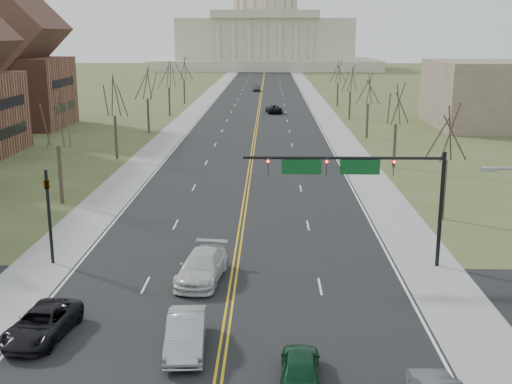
{
  "coord_description": "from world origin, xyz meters",
  "views": [
    {
      "loc": [
        2.09,
        -24.23,
        13.99
      ],
      "look_at": [
        1.13,
        20.29,
        3.0
      ],
      "focal_mm": 45.0,
      "sensor_mm": 36.0,
      "label": 1
    }
  ],
  "objects_px": {
    "car_sb_outer_lead": "(42,324)",
    "car_far_nb": "(274,109)",
    "car_sb_inner_lead": "(186,333)",
    "car_nb_inner_lead": "(300,366)",
    "signal_left": "(48,206)",
    "car_sb_inner_second": "(202,267)",
    "signal_mast": "(359,175)",
    "car_far_sb": "(256,88)"
  },
  "relations": [
    {
      "from": "car_far_nb",
      "to": "car_far_sb",
      "type": "xyz_separation_m",
      "value": [
        -4.11,
        45.8,
        0.05
      ]
    },
    {
      "from": "signal_mast",
      "to": "car_far_nb",
      "type": "height_order",
      "value": "signal_mast"
    },
    {
      "from": "car_sb_inner_lead",
      "to": "car_nb_inner_lead",
      "type": "bearing_deg",
      "value": -31.35
    },
    {
      "from": "signal_mast",
      "to": "car_nb_inner_lead",
      "type": "bearing_deg",
      "value": -106.35
    },
    {
      "from": "car_sb_inner_lead",
      "to": "car_sb_inner_second",
      "type": "xyz_separation_m",
      "value": [
        -0.14,
        8.5,
        0.04
      ]
    },
    {
      "from": "car_nb_inner_lead",
      "to": "car_sb_inner_second",
      "type": "xyz_separation_m",
      "value": [
        -5.2,
        11.14,
        0.15
      ]
    },
    {
      "from": "car_nb_inner_lead",
      "to": "car_sb_outer_lead",
      "type": "bearing_deg",
      "value": -14.17
    },
    {
      "from": "car_sb_inner_lead",
      "to": "car_sb_outer_lead",
      "type": "relative_size",
      "value": 0.96
    },
    {
      "from": "car_sb_inner_second",
      "to": "car_sb_inner_lead",
      "type": "bearing_deg",
      "value": -81.75
    },
    {
      "from": "car_far_sb",
      "to": "car_far_nb",
      "type": "bearing_deg",
      "value": -86.93
    },
    {
      "from": "signal_mast",
      "to": "car_sb_outer_lead",
      "type": "xyz_separation_m",
      "value": [
        -16.08,
        -10.1,
        -5.05
      ]
    },
    {
      "from": "signal_mast",
      "to": "car_sb_inner_lead",
      "type": "relative_size",
      "value": 2.5
    },
    {
      "from": "car_far_nb",
      "to": "car_far_sb",
      "type": "bearing_deg",
      "value": -92.62
    },
    {
      "from": "car_sb_inner_lead",
      "to": "car_sb_outer_lead",
      "type": "distance_m",
      "value": 7.04
    },
    {
      "from": "signal_mast",
      "to": "car_nb_inner_lead",
      "type": "relative_size",
      "value": 3.0
    },
    {
      "from": "signal_left",
      "to": "car_sb_outer_lead",
      "type": "xyz_separation_m",
      "value": [
        2.87,
        -10.1,
        -3.0
      ]
    },
    {
      "from": "car_far_nb",
      "to": "signal_mast",
      "type": "bearing_deg",
      "value": 85.62
    },
    {
      "from": "car_sb_inner_lead",
      "to": "car_far_nb",
      "type": "bearing_deg",
      "value": 83.41
    },
    {
      "from": "signal_mast",
      "to": "car_far_sb",
      "type": "relative_size",
      "value": 2.54
    },
    {
      "from": "signal_left",
      "to": "car_sb_outer_lead",
      "type": "height_order",
      "value": "signal_left"
    },
    {
      "from": "car_nb_inner_lead",
      "to": "car_far_nb",
      "type": "distance_m",
      "value": 92.88
    },
    {
      "from": "car_far_sb",
      "to": "car_nb_inner_lead",
      "type": "bearing_deg",
      "value": -90.12
    },
    {
      "from": "signal_left",
      "to": "car_sb_outer_lead",
      "type": "distance_m",
      "value": 10.92
    },
    {
      "from": "car_sb_outer_lead",
      "to": "car_far_nb",
      "type": "height_order",
      "value": "car_far_nb"
    },
    {
      "from": "car_sb_inner_lead",
      "to": "car_far_nb",
      "type": "relative_size",
      "value": 0.88
    },
    {
      "from": "signal_mast",
      "to": "car_sb_inner_second",
      "type": "xyz_separation_m",
      "value": [
        -9.25,
        -2.67,
        -4.91
      ]
    },
    {
      "from": "car_sb_outer_lead",
      "to": "car_sb_inner_second",
      "type": "xyz_separation_m",
      "value": [
        6.83,
        7.43,
        0.13
      ]
    },
    {
      "from": "signal_mast",
      "to": "car_sb_inner_second",
      "type": "bearing_deg",
      "value": -163.89
    },
    {
      "from": "car_nb_inner_lead",
      "to": "car_far_sb",
      "type": "bearing_deg",
      "value": -85.06
    },
    {
      "from": "car_far_sb",
      "to": "signal_mast",
      "type": "bearing_deg",
      "value": -88.05
    },
    {
      "from": "signal_left",
      "to": "car_sb_inner_second",
      "type": "xyz_separation_m",
      "value": [
        9.7,
        -2.67,
        -2.87
      ]
    },
    {
      "from": "car_sb_outer_lead",
      "to": "car_far_sb",
      "type": "xyz_separation_m",
      "value": [
        7.32,
        134.96,
        0.11
      ]
    },
    {
      "from": "car_far_sb",
      "to": "signal_left",
      "type": "bearing_deg",
      "value": -96.73
    },
    {
      "from": "car_sb_outer_lead",
      "to": "car_sb_inner_second",
      "type": "distance_m",
      "value": 10.09
    },
    {
      "from": "car_sb_outer_lead",
      "to": "car_sb_inner_second",
      "type": "height_order",
      "value": "car_sb_inner_second"
    },
    {
      "from": "signal_left",
      "to": "car_sb_inner_lead",
      "type": "distance_m",
      "value": 15.16
    },
    {
      "from": "car_nb_inner_lead",
      "to": "car_sb_inner_lead",
      "type": "bearing_deg",
      "value": -24.6
    },
    {
      "from": "signal_left",
      "to": "car_sb_inner_lead",
      "type": "relative_size",
      "value": 1.24
    },
    {
      "from": "car_nb_inner_lead",
      "to": "car_far_sb",
      "type": "distance_m",
      "value": 138.75
    },
    {
      "from": "car_sb_outer_lead",
      "to": "car_far_sb",
      "type": "distance_m",
      "value": 135.16
    },
    {
      "from": "signal_mast",
      "to": "car_far_nb",
      "type": "distance_m",
      "value": 79.36
    },
    {
      "from": "signal_left",
      "to": "car_far_sb",
      "type": "bearing_deg",
      "value": 85.34
    }
  ]
}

